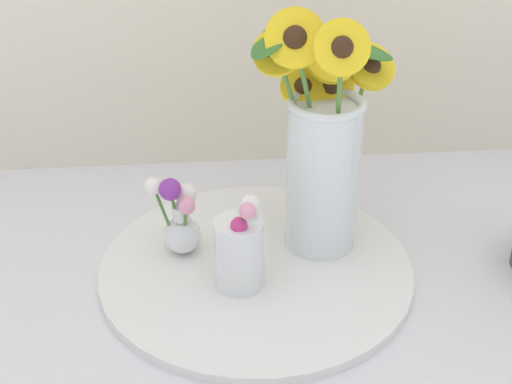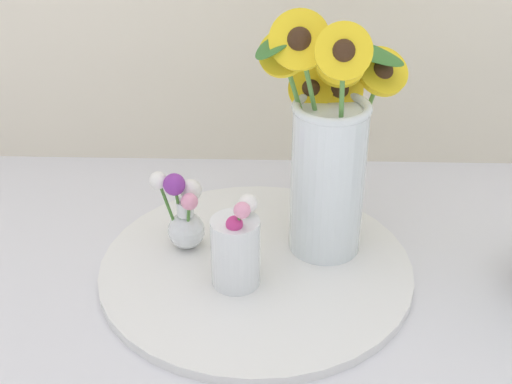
# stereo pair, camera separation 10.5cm
# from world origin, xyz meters

# --- Properties ---
(ground_plane) EXTENTS (6.00, 6.00, 0.00)m
(ground_plane) POSITION_xyz_m (0.00, 0.00, 0.00)
(ground_plane) COLOR silver
(serving_tray) EXTENTS (0.49, 0.49, 0.02)m
(serving_tray) POSITION_xyz_m (0.03, 0.03, 0.01)
(serving_tray) COLOR white
(serving_tray) RESTS_ON ground_plane
(mason_jar_sunflowers) EXTENTS (0.26, 0.21, 0.40)m
(mason_jar_sunflowers) POSITION_xyz_m (0.14, 0.09, 0.18)
(mason_jar_sunflowers) COLOR silver
(mason_jar_sunflowers) RESTS_ON serving_tray
(vase_small_center) EXTENTS (0.07, 0.07, 0.15)m
(vase_small_center) POSITION_xyz_m (0.01, -0.02, 0.08)
(vase_small_center) COLOR white
(vase_small_center) RESTS_ON serving_tray
(vase_bulb_right) EXTENTS (0.08, 0.06, 0.14)m
(vase_bulb_right) POSITION_xyz_m (-0.09, 0.08, 0.08)
(vase_bulb_right) COLOR white
(vase_bulb_right) RESTS_ON serving_tray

